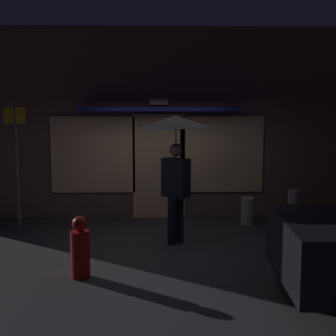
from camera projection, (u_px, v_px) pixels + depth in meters
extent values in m
plane|color=#38353A|center=(161.00, 247.00, 7.80)|extent=(18.00, 18.00, 0.00)
cube|color=brown|center=(159.00, 124.00, 9.87)|extent=(9.83, 0.30, 3.99)
cube|color=#F9D199|center=(159.00, 166.00, 9.82)|extent=(1.10, 0.04, 2.20)
cube|color=#F9D199|center=(93.00, 155.00, 9.74)|extent=(1.76, 0.04, 1.60)
cube|color=#F9D199|center=(222.00, 154.00, 9.83)|extent=(1.76, 0.04, 1.60)
cube|color=white|center=(159.00, 102.00, 9.57)|extent=(0.36, 0.16, 0.12)
cube|color=navy|center=(159.00, 109.00, 9.34)|extent=(3.20, 0.70, 0.08)
cylinder|color=black|center=(172.00, 221.00, 7.91)|extent=(0.15, 0.15, 0.81)
cylinder|color=black|center=(179.00, 219.00, 8.06)|extent=(0.15, 0.15, 0.81)
cube|color=black|center=(176.00, 178.00, 7.89)|extent=(0.50, 0.49, 0.66)
cube|color=silver|center=(181.00, 179.00, 7.80)|extent=(0.12, 0.11, 0.53)
cube|color=#721966|center=(181.00, 180.00, 7.80)|extent=(0.05, 0.05, 0.42)
sphere|color=gray|center=(176.00, 150.00, 7.83)|extent=(0.23, 0.23, 0.23)
cylinder|color=slate|center=(176.00, 146.00, 7.82)|extent=(0.02, 0.02, 1.02)
cone|color=black|center=(176.00, 122.00, 7.77)|extent=(1.23, 1.23, 0.20)
cylinder|color=black|center=(316.00, 253.00, 6.46)|extent=(0.65, 0.25, 0.64)
cylinder|color=#595B60|center=(17.00, 167.00, 8.80)|extent=(0.07, 0.07, 2.44)
cube|color=gold|center=(14.00, 115.00, 8.66)|extent=(0.40, 0.02, 0.30)
cylinder|color=#B2A899|center=(248.00, 211.00, 9.28)|extent=(0.26, 0.26, 0.56)
cylinder|color=#9E998E|center=(293.00, 207.00, 9.32)|extent=(0.23, 0.23, 0.70)
cylinder|color=#B21914|center=(80.00, 254.00, 6.37)|extent=(0.26, 0.26, 0.65)
sphere|color=#B21914|center=(80.00, 224.00, 6.32)|extent=(0.21, 0.21, 0.21)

